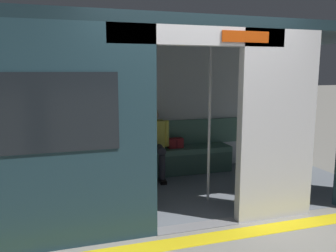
{
  "coord_description": "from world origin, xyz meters",
  "views": [
    {
      "loc": [
        1.45,
        3.49,
        1.79
      ],
      "look_at": [
        -0.01,
        -1.15,
        1.0
      ],
      "focal_mm": 37.08,
      "sensor_mm": 36.0,
      "label": 1
    }
  ],
  "objects_px": {
    "handbag": "(175,143)",
    "grab_pole_far": "(209,122)",
    "grab_pole_door": "(148,126)",
    "train_car": "(163,88)",
    "person_seated": "(153,138)",
    "bench_seat": "(152,156)",
    "book": "(131,150)"
  },
  "relations": [
    {
      "from": "handbag",
      "to": "grab_pole_far",
      "type": "bearing_deg",
      "value": 89.92
    },
    {
      "from": "grab_pole_door",
      "to": "grab_pole_far",
      "type": "xyz_separation_m",
      "value": [
        -0.87,
        -0.13,
        0.0
      ]
    },
    {
      "from": "train_car",
      "to": "person_seated",
      "type": "bearing_deg",
      "value": -95.53
    },
    {
      "from": "grab_pole_door",
      "to": "handbag",
      "type": "bearing_deg",
      "value": -119.64
    },
    {
      "from": "person_seated",
      "to": "handbag",
      "type": "height_order",
      "value": "person_seated"
    },
    {
      "from": "train_car",
      "to": "person_seated",
      "type": "xyz_separation_m",
      "value": [
        -0.08,
        -0.87,
        -0.87
      ]
    },
    {
      "from": "train_car",
      "to": "grab_pole_far",
      "type": "xyz_separation_m",
      "value": [
        -0.51,
        0.43,
        -0.43
      ]
    },
    {
      "from": "train_car",
      "to": "grab_pole_far",
      "type": "distance_m",
      "value": 0.79
    },
    {
      "from": "train_car",
      "to": "grab_pole_far",
      "type": "relative_size",
      "value": 2.88
    },
    {
      "from": "bench_seat",
      "to": "handbag",
      "type": "relative_size",
      "value": 10.98
    },
    {
      "from": "train_car",
      "to": "person_seated",
      "type": "relative_size",
      "value": 5.43
    },
    {
      "from": "person_seated",
      "to": "grab_pole_far",
      "type": "relative_size",
      "value": 0.53
    },
    {
      "from": "bench_seat",
      "to": "grab_pole_door",
      "type": "distance_m",
      "value": 1.72
    },
    {
      "from": "handbag",
      "to": "train_car",
      "type": "bearing_deg",
      "value": 62.55
    },
    {
      "from": "train_car",
      "to": "person_seated",
      "type": "distance_m",
      "value": 1.23
    },
    {
      "from": "person_seated",
      "to": "book",
      "type": "xyz_separation_m",
      "value": [
        0.35,
        -0.12,
        -0.21
      ]
    },
    {
      "from": "grab_pole_far",
      "to": "bench_seat",
      "type": "bearing_deg",
      "value": -72.12
    },
    {
      "from": "grab_pole_far",
      "to": "grab_pole_door",
      "type": "bearing_deg",
      "value": 8.38
    },
    {
      "from": "book",
      "to": "train_car",
      "type": "bearing_deg",
      "value": 96.7
    },
    {
      "from": "handbag",
      "to": "grab_pole_door",
      "type": "xyz_separation_m",
      "value": [
        0.87,
        1.54,
        0.58
      ]
    },
    {
      "from": "handbag",
      "to": "grab_pole_far",
      "type": "distance_m",
      "value": 1.52
    },
    {
      "from": "bench_seat",
      "to": "grab_pole_far",
      "type": "height_order",
      "value": "grab_pole_far"
    },
    {
      "from": "bench_seat",
      "to": "handbag",
      "type": "height_order",
      "value": "handbag"
    },
    {
      "from": "book",
      "to": "grab_pole_far",
      "type": "relative_size",
      "value": 0.1
    },
    {
      "from": "bench_seat",
      "to": "grab_pole_door",
      "type": "relative_size",
      "value": 1.29
    },
    {
      "from": "handbag",
      "to": "grab_pole_door",
      "type": "bearing_deg",
      "value": 60.36
    },
    {
      "from": "person_seated",
      "to": "grab_pole_far",
      "type": "height_order",
      "value": "grab_pole_far"
    },
    {
      "from": "train_car",
      "to": "book",
      "type": "relative_size",
      "value": 29.09
    },
    {
      "from": "person_seated",
      "to": "handbag",
      "type": "bearing_deg",
      "value": -165.73
    },
    {
      "from": "handbag",
      "to": "bench_seat",
      "type": "bearing_deg",
      "value": 7.24
    },
    {
      "from": "grab_pole_far",
      "to": "handbag",
      "type": "bearing_deg",
      "value": -90.08
    },
    {
      "from": "train_car",
      "to": "person_seated",
      "type": "height_order",
      "value": "train_car"
    }
  ]
}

